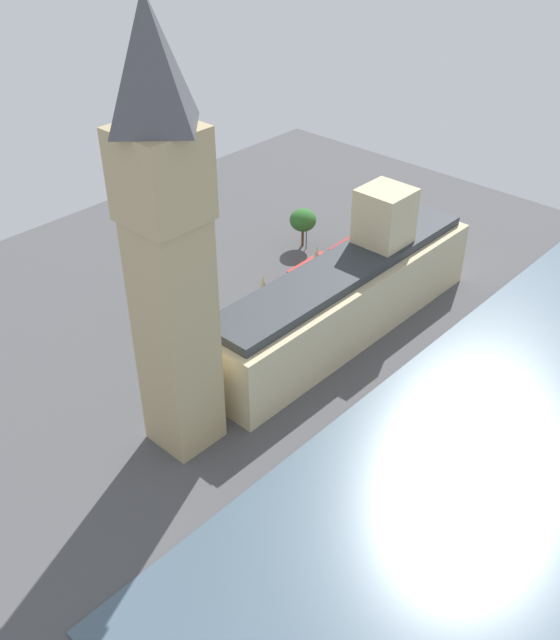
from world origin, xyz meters
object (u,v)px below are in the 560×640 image
(double_decker_bus_by_river_gate, at_px, (348,251))
(street_lamp_slot_11, at_px, (159,305))
(plane_tree_near_tower, at_px, (177,285))
(pedestrian_far_end, at_px, (316,303))
(pedestrian_kerbside, at_px, (379,265))
(parliament_building, at_px, (348,292))
(car_silver_under_trees, at_px, (263,307))
(car_yellow_cab_opposite_hall, at_px, (208,343))
(car_black_midblock, at_px, (224,325))
(plane_tree_trailing, at_px, (303,220))
(street_lamp_slot_10, at_px, (306,232))
(clock_tower, at_px, (167,243))
(double_decker_bus_leading, at_px, (309,272))
(pedestrian_corner, at_px, (278,329))

(double_decker_bus_by_river_gate, bearing_deg, street_lamp_slot_11, 74.85)
(plane_tree_near_tower, bearing_deg, pedestrian_far_end, -127.38)
(double_decker_bus_by_river_gate, xyz_separation_m, pedestrian_kerbside, (-6.24, -2.26, -1.91))
(parliament_building, xyz_separation_m, street_lamp_slot_11, (24.35, 22.39, -2.61))
(double_decker_bus_by_river_gate, distance_m, car_silver_under_trees, 24.98)
(car_silver_under_trees, distance_m, car_yellow_cab_opposite_hall, 14.55)
(parliament_building, height_order, double_decker_bus_by_river_gate, parliament_building)
(parliament_building, relative_size, double_decker_bus_by_river_gate, 5.60)
(pedestrian_kerbside, height_order, street_lamp_slot_11, street_lamp_slot_11)
(plane_tree_near_tower, distance_m, street_lamp_slot_11, 4.71)
(car_yellow_cab_opposite_hall, bearing_deg, car_black_midblock, 106.92)
(car_silver_under_trees, distance_m, plane_tree_trailing, 27.10)
(car_silver_under_trees, distance_m, street_lamp_slot_10, 25.64)
(clock_tower, relative_size, double_decker_bus_leading, 5.83)
(clock_tower, xyz_separation_m, pedestrian_kerbside, (8.25, -58.78, -31.25))
(pedestrian_corner, bearing_deg, car_black_midblock, -12.17)
(car_black_midblock, relative_size, pedestrian_far_end, 2.97)
(double_decker_bus_leading, xyz_separation_m, plane_tree_near_tower, (9.29, 25.16, 4.57))
(double_decker_bus_leading, bearing_deg, car_black_midblock, 85.30)
(double_decker_bus_by_river_gate, height_order, pedestrian_corner, double_decker_bus_by_river_gate)
(pedestrian_far_end, bearing_deg, street_lamp_slot_10, -153.87)
(pedestrian_kerbside, bearing_deg, double_decker_bus_leading, 141.14)
(car_black_midblock, distance_m, street_lamp_slot_10, 33.91)
(clock_tower, relative_size, street_lamp_slot_10, 10.65)
(car_yellow_cab_opposite_hall, xyz_separation_m, street_lamp_slot_11, (10.62, 1.70, 3.87))
(car_black_midblock, bearing_deg, car_yellow_cab_opposite_hall, 104.14)
(clock_tower, bearing_deg, parliament_building, -89.88)
(car_yellow_cab_opposite_hall, height_order, plane_tree_near_tower, plane_tree_near_tower)
(street_lamp_slot_10, bearing_deg, car_silver_under_trees, 112.74)
(parliament_building, height_order, car_yellow_cab_opposite_hall, parliament_building)
(car_yellow_cab_opposite_hall, xyz_separation_m, plane_tree_trailing, (12.26, -38.59, 5.14))
(clock_tower, bearing_deg, street_lamp_slot_10, -66.00)
(street_lamp_slot_11, bearing_deg, parliament_building, -137.40)
(parliament_building, bearing_deg, street_lamp_slot_10, -35.29)
(double_decker_bus_by_river_gate, distance_m, street_lamp_slot_11, 42.38)
(car_black_midblock, xyz_separation_m, plane_tree_near_tower, (8.35, 3.12, 6.32))
(plane_tree_near_tower, distance_m, street_lamp_slot_10, 35.83)
(car_silver_under_trees, bearing_deg, street_lamp_slot_11, 56.97)
(car_silver_under_trees, bearing_deg, car_black_midblock, 82.05)
(double_decker_bus_by_river_gate, relative_size, pedestrian_far_end, 6.68)
(clock_tower, bearing_deg, double_decker_bus_leading, -71.75)
(pedestrian_far_end, relative_size, street_lamp_slot_11, 0.23)
(street_lamp_slot_10, bearing_deg, car_yellow_cab_opposite_hall, 105.76)
(parliament_building, bearing_deg, street_lamp_slot_11, 42.60)
(clock_tower, height_order, car_black_midblock, clock_tower)
(car_silver_under_trees, bearing_deg, clock_tower, 112.85)
(parliament_building, bearing_deg, car_silver_under_trees, 22.85)
(double_decker_bus_by_river_gate, xyz_separation_m, car_silver_under_trees, (0.21, 24.91, -1.75))
(car_silver_under_trees, bearing_deg, pedestrian_kerbside, -105.43)
(double_decker_bus_leading, xyz_separation_m, street_lamp_slot_11, (9.73, 29.17, 2.13))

